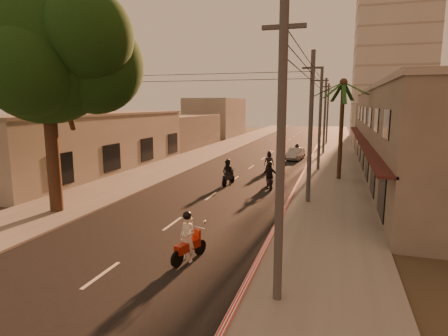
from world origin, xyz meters
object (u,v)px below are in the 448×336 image
(scooter_red, at_px, (188,239))
(scooter_far_a, at_px, (269,162))
(scooter_mid_b, at_px, (270,176))
(palm_tree, at_px, (343,88))
(scooter_mid_a, at_px, (228,173))
(broadleaf_tree, at_px, (53,55))
(scooter_far_b, at_px, (297,152))
(parked_car, at_px, (296,154))

(scooter_red, bearing_deg, scooter_far_a, 108.43)
(scooter_mid_b, height_order, scooter_far_a, scooter_mid_b)
(scooter_mid_b, distance_m, scooter_far_a, 6.75)
(palm_tree, xyz_separation_m, scooter_mid_a, (-7.87, -4.45, -6.25))
(scooter_mid_b, bearing_deg, broadleaf_tree, -155.10)
(broadleaf_tree, xyz_separation_m, scooter_red, (9.08, -4.13, -7.59))
(scooter_mid_b, distance_m, scooter_far_b, 15.58)
(palm_tree, distance_m, scooter_mid_b, 9.14)
(broadleaf_tree, relative_size, scooter_far_b, 7.12)
(parked_car, bearing_deg, scooter_far_b, 92.79)
(broadleaf_tree, bearing_deg, palm_tree, 43.48)
(broadleaf_tree, xyz_separation_m, scooter_far_b, (10.19, 24.74, -7.72))
(palm_tree, bearing_deg, scooter_mid_b, -135.21)
(palm_tree, relative_size, parked_car, 2.04)
(scooter_mid_a, distance_m, scooter_far_a, 6.68)
(scooter_mid_a, bearing_deg, scooter_mid_b, 4.54)
(palm_tree, height_order, scooter_mid_b, palm_tree)
(scooter_far_a, xyz_separation_m, scooter_far_b, (1.52, 8.93, -0.09))
(scooter_far_a, distance_m, scooter_far_b, 9.06)
(scooter_far_a, bearing_deg, parked_car, 72.17)
(palm_tree, bearing_deg, broadleaf_tree, -136.52)
(scooter_mid_a, xyz_separation_m, scooter_far_a, (1.93, 6.39, -0.05))
(scooter_mid_b, bearing_deg, palm_tree, 26.87)
(scooter_mid_b, relative_size, scooter_far_b, 1.15)
(broadleaf_tree, height_order, scooter_far_b, broadleaf_tree)
(parked_car, bearing_deg, scooter_red, -84.78)
(broadleaf_tree, relative_size, scooter_mid_b, 6.17)
(palm_tree, height_order, scooter_far_a, palm_tree)
(palm_tree, xyz_separation_m, scooter_far_a, (-5.94, 1.95, -6.30))
(palm_tree, relative_size, scooter_far_a, 4.30)
(scooter_red, relative_size, scooter_mid_b, 1.01)
(broadleaf_tree, xyz_separation_m, scooter_mid_b, (9.88, 9.16, -7.59))
(scooter_red, xyz_separation_m, scooter_mid_a, (-2.34, 13.53, 0.02))
(scooter_mid_a, bearing_deg, broadleaf_tree, -116.56)
(broadleaf_tree, relative_size, parked_car, 3.00)
(scooter_red, distance_m, scooter_mid_a, 13.73)
(scooter_red, distance_m, scooter_far_b, 28.88)
(scooter_far_a, relative_size, parked_car, 0.47)
(scooter_mid_a, xyz_separation_m, scooter_far_b, (3.45, 15.33, -0.14))
(scooter_far_a, height_order, scooter_far_b, scooter_far_a)
(scooter_mid_a, relative_size, scooter_far_a, 1.05)
(broadleaf_tree, bearing_deg, scooter_red, -24.43)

